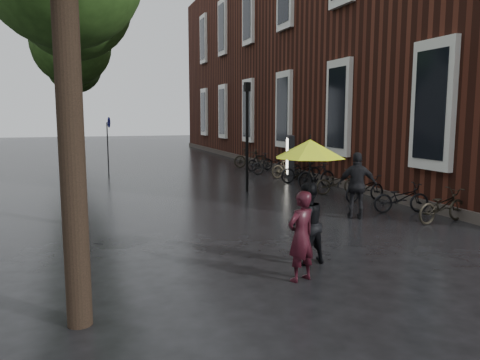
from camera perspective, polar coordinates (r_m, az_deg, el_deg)
name	(u,v)px	position (r m, az deg, el deg)	size (l,w,h in m)	color
ground	(386,313)	(7.01, 17.36, -15.24)	(120.00, 120.00, 0.00)	black
brick_building	(336,59)	(28.70, 11.57, 14.25)	(10.20, 33.20, 12.00)	#38160F
street_trees	(72,27)	(21.38, -19.85, 17.16)	(4.33, 34.03, 8.91)	black
person_burgundy	(301,236)	(7.77, 7.45, -6.80)	(0.55, 0.36, 1.51)	black
person_black	(306,224)	(8.65, 8.09, -5.28)	(0.73, 0.57, 1.51)	black
lime_umbrella	(310,149)	(7.94, 8.53, 3.80)	(1.22, 1.22, 1.79)	black
pedestrian_walking	(357,186)	(12.72, 14.10, -0.66)	(1.03, 0.43, 1.76)	black
parked_bicycles	(311,174)	(18.41, 8.61, 0.72)	(2.08, 14.41, 1.00)	black
ad_lightbox	(290,157)	(20.45, 6.12, 2.83)	(0.29, 1.24, 1.87)	black
lamp_post	(247,126)	(16.65, 0.87, 6.60)	(0.20, 0.20, 3.87)	black
cycle_sign	(108,137)	(22.47, -15.76, 5.11)	(0.14, 0.48, 2.65)	#262628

